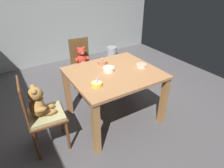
% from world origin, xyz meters
% --- Properties ---
extents(ground_plane, '(5.20, 5.20, 0.04)m').
position_xyz_m(ground_plane, '(0.00, 0.00, -0.02)').
color(ground_plane, '#4E4B4D').
extents(dining_table, '(1.16, 1.03, 0.76)m').
position_xyz_m(dining_table, '(0.00, 0.00, 0.63)').
color(dining_table, '#A57046').
rests_on(dining_table, ground_plane).
extents(teddy_chair_near_left, '(0.45, 0.44, 0.95)m').
position_xyz_m(teddy_chair_near_left, '(-1.01, -0.05, 0.57)').
color(teddy_chair_near_left, brown).
rests_on(teddy_chair_near_left, ground_plane).
extents(teddy_chair_far_center, '(0.40, 0.40, 0.95)m').
position_xyz_m(teddy_chair_far_center, '(-0.06, 0.94, 0.56)').
color(teddy_chair_far_center, brown).
rests_on(teddy_chair_far_center, ground_plane).
extents(porridge_bowl_yellow_near_left, '(0.13, 0.13, 0.11)m').
position_xyz_m(porridge_bowl_yellow_near_left, '(-0.37, -0.21, 0.78)').
color(porridge_bowl_yellow_near_left, yellow).
rests_on(porridge_bowl_yellow_near_left, dining_table).
extents(porridge_bowl_white_center, '(0.15, 0.15, 0.06)m').
position_xyz_m(porridge_bowl_white_center, '(-0.05, 0.05, 0.79)').
color(porridge_bowl_white_center, silver).
rests_on(porridge_bowl_white_center, dining_table).
extents(porridge_bowl_cream_near_right, '(0.14, 0.14, 0.05)m').
position_xyz_m(porridge_bowl_cream_near_right, '(0.41, -0.07, 0.78)').
color(porridge_bowl_cream_near_right, beige).
rests_on(porridge_bowl_cream_near_right, dining_table).
extents(porridge_bowl_terracotta_far_center, '(0.13, 0.13, 0.12)m').
position_xyz_m(porridge_bowl_terracotta_far_center, '(-0.00, 0.31, 0.78)').
color(porridge_bowl_terracotta_far_center, '#B87150').
rests_on(porridge_bowl_terracotta_far_center, dining_table).
extents(metal_pail, '(0.25, 0.25, 0.23)m').
position_xyz_m(metal_pail, '(1.29, 2.15, 0.11)').
color(metal_pail, '#93969B').
rests_on(metal_pail, ground_plane).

